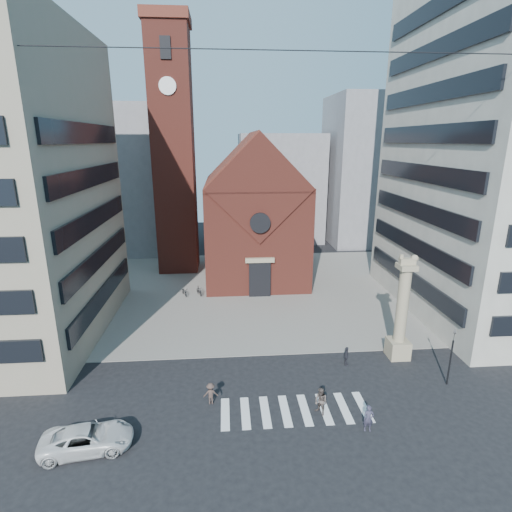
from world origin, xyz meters
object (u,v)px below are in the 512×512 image
(white_car, at_px, (87,439))
(pedestrian_0, at_px, (369,418))
(pedestrian_1, at_px, (321,401))
(scooter_0, at_px, (184,292))
(traffic_light, at_px, (451,356))
(pedestrian_2, at_px, (346,356))
(lion_column, at_px, (401,318))

(white_car, distance_m, pedestrian_0, 16.44)
(white_car, bearing_deg, pedestrian_1, -90.37)
(pedestrian_1, bearing_deg, scooter_0, 170.04)
(traffic_light, height_order, white_car, traffic_light)
(white_car, distance_m, pedestrian_1, 14.06)
(pedestrian_2, distance_m, scooter_0, 21.01)
(lion_column, relative_size, scooter_0, 5.16)
(white_car, xyz_separation_m, scooter_0, (3.32, 23.20, -0.21))
(white_car, xyz_separation_m, pedestrian_2, (17.27, 7.48, 0.08))
(pedestrian_1, relative_size, pedestrian_2, 1.19)
(traffic_light, relative_size, pedestrian_0, 2.52)
(traffic_light, relative_size, pedestrian_2, 2.75)
(lion_column, xyz_separation_m, traffic_light, (1.99, -4.00, -1.17))
(pedestrian_1, relative_size, scooter_0, 1.11)
(traffic_light, bearing_deg, pedestrian_1, -165.94)
(pedestrian_0, height_order, pedestrian_1, pedestrian_1)
(pedestrian_2, bearing_deg, lion_column, -62.84)
(traffic_light, xyz_separation_m, white_car, (-23.81, -4.41, -1.59))
(traffic_light, distance_m, pedestrian_1, 10.28)
(lion_column, xyz_separation_m, scooter_0, (-18.50, 14.79, -2.97))
(white_car, height_order, pedestrian_1, pedestrian_1)
(lion_column, height_order, pedestrian_2, lion_column)
(lion_column, height_order, pedestrian_1, lion_column)
(white_car, height_order, pedestrian_0, pedestrian_0)
(lion_column, height_order, scooter_0, lion_column)
(pedestrian_1, xyz_separation_m, scooter_0, (-10.61, 21.26, -0.44))
(pedestrian_0, distance_m, scooter_0, 26.47)
(pedestrian_0, xyz_separation_m, pedestrian_2, (0.84, 7.27, -0.07))
(pedestrian_0, distance_m, pedestrian_2, 7.32)
(pedestrian_0, bearing_deg, lion_column, 60.24)
(lion_column, relative_size, pedestrian_1, 4.66)
(traffic_light, distance_m, pedestrian_2, 7.38)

